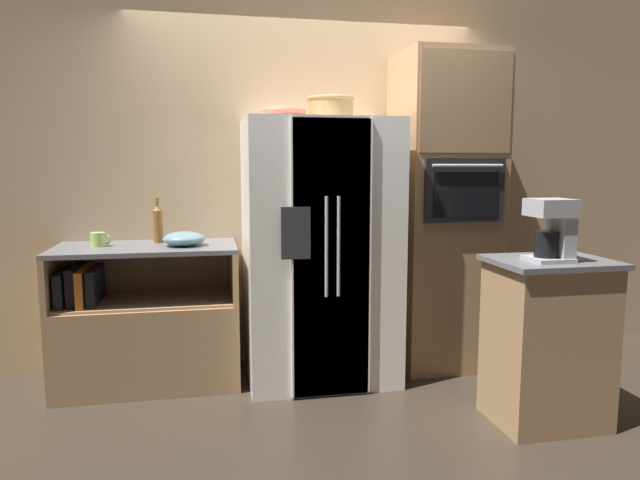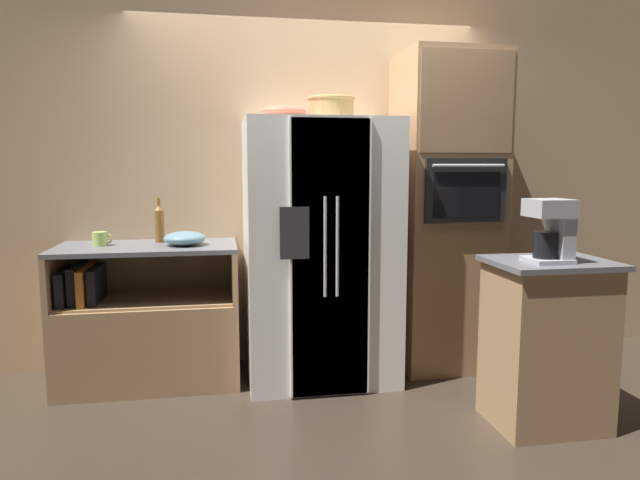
% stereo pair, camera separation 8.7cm
% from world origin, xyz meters
% --- Properties ---
extents(ground_plane, '(20.00, 20.00, 0.00)m').
position_xyz_m(ground_plane, '(0.00, 0.00, 0.00)').
color(ground_plane, '#382D23').
extents(wall_back, '(12.00, 0.06, 2.80)m').
position_xyz_m(wall_back, '(0.00, 0.47, 1.40)').
color(wall_back, tan).
rests_on(wall_back, ground_plane).
extents(counter_left, '(1.17, 0.63, 0.94)m').
position_xyz_m(counter_left, '(-1.14, 0.12, 0.35)').
color(counter_left, '#A87F56').
rests_on(counter_left, ground_plane).
extents(refrigerator, '(0.99, 0.83, 1.76)m').
position_xyz_m(refrigerator, '(0.02, 0.03, 0.88)').
color(refrigerator, white).
rests_on(refrigerator, ground_plane).
extents(wall_oven, '(0.68, 0.69, 2.24)m').
position_xyz_m(wall_oven, '(0.96, 0.12, 1.13)').
color(wall_oven, '#A87F56').
rests_on(wall_oven, ground_plane).
extents(island_counter, '(0.64, 0.51, 0.95)m').
position_xyz_m(island_counter, '(1.15, -0.93, 0.48)').
color(island_counter, '#A87F56').
rests_on(island_counter, ground_plane).
extents(wicker_basket, '(0.32, 0.32, 0.15)m').
position_xyz_m(wicker_basket, '(0.11, 0.06, 1.84)').
color(wicker_basket, tan).
rests_on(wicker_basket, refrigerator).
extents(fruit_bowl, '(0.30, 0.30, 0.08)m').
position_xyz_m(fruit_bowl, '(-0.22, -0.01, 1.80)').
color(fruit_bowl, '#DB664C').
rests_on(fruit_bowl, refrigerator).
extents(bottle_tall, '(0.06, 0.06, 0.31)m').
position_xyz_m(bottle_tall, '(-1.05, 0.26, 1.07)').
color(bottle_tall, brown).
rests_on(bottle_tall, counter_left).
extents(mug, '(0.13, 0.09, 0.09)m').
position_xyz_m(mug, '(-1.42, 0.15, 0.98)').
color(mug, '#B2D166').
rests_on(mug, counter_left).
extents(mixing_bowl, '(0.27, 0.27, 0.09)m').
position_xyz_m(mixing_bowl, '(-0.87, 0.08, 0.98)').
color(mixing_bowl, '#668C99').
rests_on(mixing_bowl, counter_left).
extents(coffee_maker, '(0.22, 0.21, 0.34)m').
position_xyz_m(coffee_maker, '(1.11, -0.99, 1.13)').
color(coffee_maker, '#B2B2B7').
rests_on(coffee_maker, island_counter).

